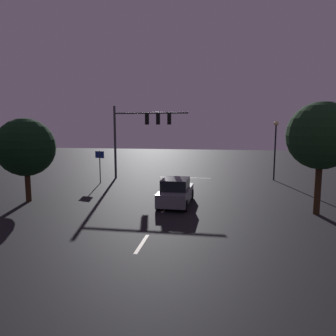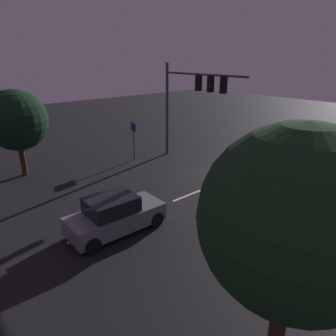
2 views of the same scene
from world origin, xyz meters
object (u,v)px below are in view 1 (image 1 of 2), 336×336
(street_lamp_left_kerb, at_px, (275,140))
(route_sign, at_px, (100,160))
(tree_left_near, at_px, (321,136))
(tree_right_far, at_px, (26,147))
(car_approaching, at_px, (176,192))
(traffic_signal_assembly, at_px, (140,127))

(street_lamp_left_kerb, distance_m, route_sign, 16.10)
(tree_left_near, height_order, tree_right_far, tree_left_near)
(street_lamp_left_kerb, height_order, tree_left_near, tree_left_near)
(car_approaching, height_order, route_sign, route_sign)
(traffic_signal_assembly, height_order, car_approaching, traffic_signal_assembly)
(tree_left_near, relative_size, tree_right_far, 1.15)
(car_approaching, distance_m, tree_right_far, 10.30)
(tree_left_near, bearing_deg, street_lamp_left_kerb, -87.90)
(car_approaching, distance_m, tree_left_near, 9.08)
(car_approaching, height_order, tree_left_near, tree_left_near)
(car_approaching, height_order, tree_right_far, tree_right_far)
(traffic_signal_assembly, bearing_deg, car_approaching, 116.47)
(tree_right_far, bearing_deg, tree_left_near, 179.37)
(car_approaching, distance_m, street_lamp_left_kerb, 13.43)
(traffic_signal_assembly, height_order, tree_left_near, traffic_signal_assembly)
(traffic_signal_assembly, xyz_separation_m, street_lamp_left_kerb, (-12.51, -1.10, -1.13))
(route_sign, height_order, tree_right_far, tree_right_far)
(car_approaching, height_order, street_lamp_left_kerb, street_lamp_left_kerb)
(traffic_signal_assembly, distance_m, street_lamp_left_kerb, 12.61)
(street_lamp_left_kerb, distance_m, tree_right_far, 20.98)
(street_lamp_left_kerb, height_order, tree_right_far, tree_right_far)
(traffic_signal_assembly, bearing_deg, route_sign, 44.41)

